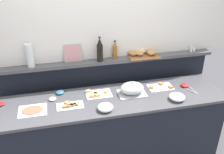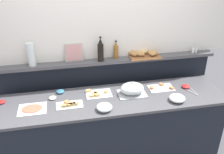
{
  "view_description": "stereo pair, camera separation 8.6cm",
  "coord_description": "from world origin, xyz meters",
  "px_view_note": "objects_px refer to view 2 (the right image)",
  "views": [
    {
      "loc": [
        -0.59,
        -2.48,
        2.57
      ],
      "look_at": [
        0.01,
        0.1,
        1.17
      ],
      "focal_mm": 40.91,
      "sensor_mm": 36.0,
      "label": 1
    },
    {
      "loc": [
        -0.5,
        -2.5,
        2.57
      ],
      "look_at": [
        0.01,
        0.1,
        1.17
      ],
      "focal_mm": 40.91,
      "sensor_mm": 36.0,
      "label": 2
    }
  ],
  "objects_px": {
    "cold_cuts_platter": "(32,109)",
    "serving_tongs": "(193,92)",
    "framed_picture": "(74,52)",
    "condiment_bowl_cream": "(1,102)",
    "bread_basket": "(143,54)",
    "glass_bowl_medium": "(177,98)",
    "wine_bottle_dark": "(101,50)",
    "sandwich_platter_front": "(70,105)",
    "condiment_bowl_red": "(53,98)",
    "sandwich_platter_side": "(161,88)",
    "water_carafe": "(31,54)",
    "salt_shaker": "(193,50)",
    "vinegar_bottle_amber": "(116,50)",
    "serving_cloche": "(132,89)",
    "glass_bowl_large": "(104,107)",
    "condiment_bowl_teal": "(186,86)",
    "sandwich_platter_rear": "(98,94)",
    "condiment_bowl_dark": "(60,91)",
    "pepper_shaker": "(196,49)"
  },
  "relations": [
    {
      "from": "salt_shaker",
      "to": "cold_cuts_platter",
      "type": "bearing_deg",
      "value": -166.92
    },
    {
      "from": "glass_bowl_medium",
      "to": "wine_bottle_dark",
      "type": "xyz_separation_m",
      "value": [
        -0.79,
        0.61,
        0.42
      ]
    },
    {
      "from": "sandwich_platter_front",
      "to": "pepper_shaker",
      "type": "bearing_deg",
      "value": 15.71
    },
    {
      "from": "glass_bowl_large",
      "to": "glass_bowl_medium",
      "type": "bearing_deg",
      "value": 0.97
    },
    {
      "from": "water_carafe",
      "to": "sandwich_platter_front",
      "type": "bearing_deg",
      "value": -51.14
    },
    {
      "from": "glass_bowl_large",
      "to": "condiment_bowl_dark",
      "type": "distance_m",
      "value": 0.66
    },
    {
      "from": "vinegar_bottle_amber",
      "to": "bread_basket",
      "type": "distance_m",
      "value": 0.37
    },
    {
      "from": "glass_bowl_large",
      "to": "water_carafe",
      "type": "bearing_deg",
      "value": 139.83
    },
    {
      "from": "water_carafe",
      "to": "glass_bowl_large",
      "type": "bearing_deg",
      "value": -40.17
    },
    {
      "from": "glass_bowl_medium",
      "to": "cold_cuts_platter",
      "type": "bearing_deg",
      "value": 175.01
    },
    {
      "from": "pepper_shaker",
      "to": "cold_cuts_platter",
      "type": "bearing_deg",
      "value": -167.17
    },
    {
      "from": "sandwich_platter_rear",
      "to": "condiment_bowl_teal",
      "type": "relative_size",
      "value": 3.05
    },
    {
      "from": "condiment_bowl_cream",
      "to": "bread_basket",
      "type": "bearing_deg",
      "value": 9.53
    },
    {
      "from": "sandwich_platter_side",
      "to": "water_carafe",
      "type": "bearing_deg",
      "value": 167.98
    },
    {
      "from": "glass_bowl_medium",
      "to": "water_carafe",
      "type": "relative_size",
      "value": 0.65
    },
    {
      "from": "serving_cloche",
      "to": "vinegar_bottle_amber",
      "type": "relative_size",
      "value": 1.44
    },
    {
      "from": "sandwich_platter_rear",
      "to": "salt_shaker",
      "type": "bearing_deg",
      "value": 13.19
    },
    {
      "from": "cold_cuts_platter",
      "to": "serving_tongs",
      "type": "height_order",
      "value": "cold_cuts_platter"
    },
    {
      "from": "glass_bowl_medium",
      "to": "bread_basket",
      "type": "relative_size",
      "value": 0.44
    },
    {
      "from": "salt_shaker",
      "to": "water_carafe",
      "type": "relative_size",
      "value": 0.3
    },
    {
      "from": "cold_cuts_platter",
      "to": "salt_shaker",
      "type": "distance_m",
      "value": 2.2
    },
    {
      "from": "bread_basket",
      "to": "serving_tongs",
      "type": "bearing_deg",
      "value": -45.59
    },
    {
      "from": "serving_cloche",
      "to": "condiment_bowl_teal",
      "type": "bearing_deg",
      "value": 1.6
    },
    {
      "from": "sandwich_platter_front",
      "to": "condiment_bowl_red",
      "type": "distance_m",
      "value": 0.26
    },
    {
      "from": "condiment_bowl_red",
      "to": "vinegar_bottle_amber",
      "type": "xyz_separation_m",
      "value": [
        0.83,
        0.33,
        0.4
      ]
    },
    {
      "from": "serving_tongs",
      "to": "condiment_bowl_cream",
      "type": "bearing_deg",
      "value": 174.57
    },
    {
      "from": "serving_cloche",
      "to": "water_carafe",
      "type": "xyz_separation_m",
      "value": [
        -1.15,
        0.39,
        0.38
      ]
    },
    {
      "from": "sandwich_platter_rear",
      "to": "serving_cloche",
      "type": "bearing_deg",
      "value": -9.98
    },
    {
      "from": "serving_cloche",
      "to": "serving_tongs",
      "type": "relative_size",
      "value": 1.82
    },
    {
      "from": "cold_cuts_platter",
      "to": "salt_shaker",
      "type": "relative_size",
      "value": 3.5
    },
    {
      "from": "condiment_bowl_red",
      "to": "vinegar_bottle_amber",
      "type": "distance_m",
      "value": 0.98
    },
    {
      "from": "glass_bowl_large",
      "to": "water_carafe",
      "type": "height_order",
      "value": "water_carafe"
    },
    {
      "from": "framed_picture",
      "to": "vinegar_bottle_amber",
      "type": "bearing_deg",
      "value": -1.98
    },
    {
      "from": "condiment_bowl_dark",
      "to": "water_carafe",
      "type": "xyz_separation_m",
      "value": [
        -0.3,
        0.19,
        0.44
      ]
    },
    {
      "from": "condiment_bowl_dark",
      "to": "sandwich_platter_rear",
      "type": "bearing_deg",
      "value": -16.58
    },
    {
      "from": "sandwich_platter_front",
      "to": "condiment_bowl_teal",
      "type": "relative_size",
      "value": 2.97
    },
    {
      "from": "condiment_bowl_red",
      "to": "wine_bottle_dark",
      "type": "bearing_deg",
      "value": 24.83
    },
    {
      "from": "cold_cuts_platter",
      "to": "glass_bowl_large",
      "type": "relative_size",
      "value": 1.72
    },
    {
      "from": "serving_tongs",
      "to": "framed_picture",
      "type": "distance_m",
      "value": 1.55
    },
    {
      "from": "serving_tongs",
      "to": "condiment_bowl_red",
      "type": "bearing_deg",
      "value": 173.63
    },
    {
      "from": "glass_bowl_medium",
      "to": "condiment_bowl_cream",
      "type": "relative_size",
      "value": 2.19
    },
    {
      "from": "condiment_bowl_red",
      "to": "serving_tongs",
      "type": "bearing_deg",
      "value": -6.37
    },
    {
      "from": "condiment_bowl_teal",
      "to": "serving_tongs",
      "type": "relative_size",
      "value": 0.54
    },
    {
      "from": "condiment_bowl_dark",
      "to": "wine_bottle_dark",
      "type": "distance_m",
      "value": 0.71
    },
    {
      "from": "sandwich_platter_front",
      "to": "sandwich_platter_side",
      "type": "distance_m",
      "value": 1.16
    },
    {
      "from": "condiment_bowl_cream",
      "to": "condiment_bowl_red",
      "type": "xyz_separation_m",
      "value": [
        0.58,
        -0.03,
        0.0
      ]
    },
    {
      "from": "vinegar_bottle_amber",
      "to": "framed_picture",
      "type": "relative_size",
      "value": 1.04
    },
    {
      "from": "bread_basket",
      "to": "condiment_bowl_red",
      "type": "bearing_deg",
      "value": -164.83
    },
    {
      "from": "serving_cloche",
      "to": "condiment_bowl_teal",
      "type": "height_order",
      "value": "serving_cloche"
    },
    {
      "from": "glass_bowl_medium",
      "to": "condiment_bowl_red",
      "type": "height_order",
      "value": "glass_bowl_medium"
    }
  ]
}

